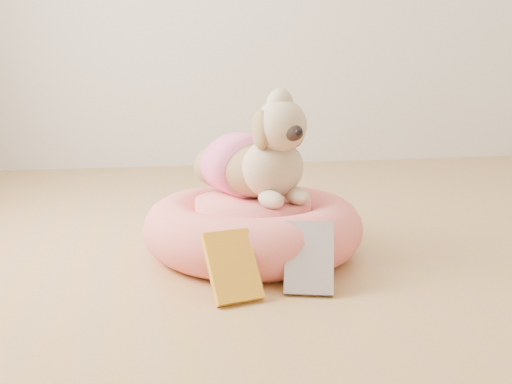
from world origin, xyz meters
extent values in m
plane|color=tan|center=(0.00, 0.00, 0.00)|extent=(4.50, 4.50, 0.00)
cylinder|color=#F4635F|center=(-0.43, 0.32, 0.05)|extent=(0.52, 0.52, 0.11)
torus|color=#F4635F|center=(-0.43, 0.32, 0.09)|extent=(0.71, 0.71, 0.18)
cylinder|color=#F4635F|center=(-0.43, 0.32, 0.13)|extent=(0.38, 0.38, 0.10)
cube|color=yellow|center=(-0.56, -0.05, 0.09)|extent=(0.16, 0.16, 0.17)
cube|color=white|center=(-0.34, -0.04, 0.09)|extent=(0.16, 0.16, 0.18)
camera|label=1|loc=(-0.76, -1.46, 0.57)|focal=40.00mm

